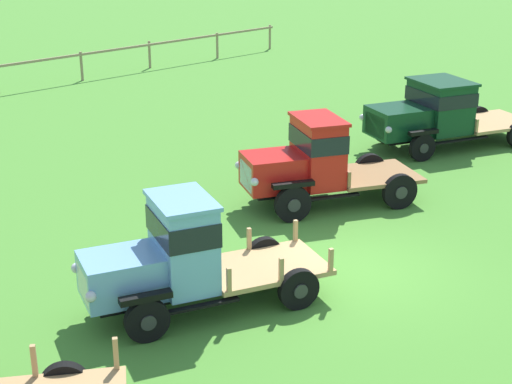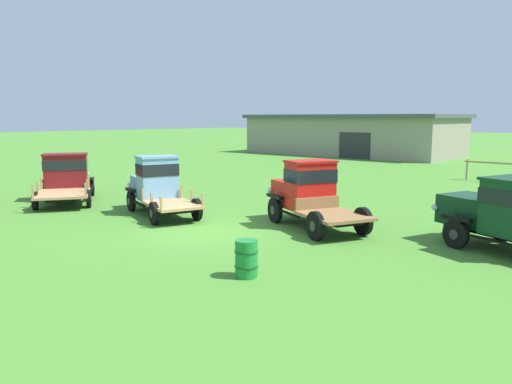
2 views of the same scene
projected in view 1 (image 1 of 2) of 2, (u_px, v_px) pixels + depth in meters
ground_plane at (350, 270)px, 16.66m from camera, size 240.00×240.00×0.00m
paddock_fence at (152, 49)px, 36.15m from camera, size 15.31×0.42×1.25m
vintage_truck_second_in_line at (178, 257)px, 14.61m from camera, size 5.03×3.04×2.29m
vintage_truck_midrow_center at (313, 162)px, 19.76m from camera, size 4.89×3.46×2.32m
vintage_truck_far_side at (435, 112)px, 24.46m from camera, size 5.95×3.72×2.15m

